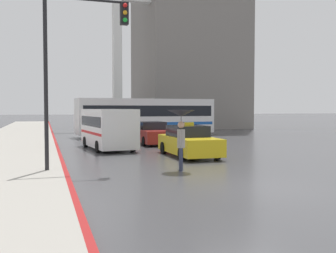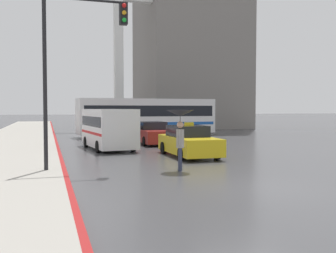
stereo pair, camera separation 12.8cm
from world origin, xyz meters
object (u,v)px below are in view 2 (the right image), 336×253
traffic_light (76,49)px  monument_cross (118,25)px  taxi (189,142)px  sedan_red (152,134)px  ambulance_van (108,127)px  city_bus (147,116)px  pedestrian_with_umbrella (180,122)px

traffic_light → monument_cross: (6.27, 27.04, 6.69)m
taxi → traffic_light: traffic_light is taller
monument_cross → sedan_red: bearing=-92.6°
traffic_light → sedan_red: bearing=62.1°
sedan_red → ambulance_van: (-3.22, -2.48, 0.59)m
sedan_red → ambulance_van: 4.10m
city_bus → traffic_light: (-6.90, -17.21, 2.67)m
city_bus → pedestrian_with_umbrella: bearing=-14.6°
taxi → pedestrian_with_umbrella: (-1.84, -4.11, 1.12)m
ambulance_van → city_bus: size_ratio=0.47×
pedestrian_with_umbrella → traffic_light: (-3.64, 0.69, 2.59)m
city_bus → pedestrian_with_umbrella: 18.20m
monument_cross → ambulance_van: bearing=-101.7°
taxi → monument_cross: size_ratio=0.23×
pedestrian_with_umbrella → city_bus: bearing=14.6°
sedan_red → city_bus: (1.39, 6.80, 1.05)m
taxi → ambulance_van: bearing=-54.9°
sedan_red → monument_cross: 19.64m
ambulance_van → city_bus: 10.37m
city_bus → traffic_light: size_ratio=1.78×
taxi → monument_cross: (0.79, 23.63, 10.40)m
ambulance_van → traffic_light: bearing=67.9°
traffic_light → pedestrian_with_umbrella: bearing=-10.8°
taxi → pedestrian_with_umbrella: size_ratio=2.00×
city_bus → sedan_red: bearing=-15.8°
taxi → sedan_red: size_ratio=0.95×
ambulance_van → pedestrian_with_umbrella: bearing=92.9°
taxi → sedan_red: 7.00m
pedestrian_with_umbrella → traffic_light: traffic_light is taller
sedan_red → pedestrian_with_umbrella: 11.32m
ambulance_van → monument_cross: size_ratio=0.28×
city_bus → pedestrian_with_umbrella: city_bus is taller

